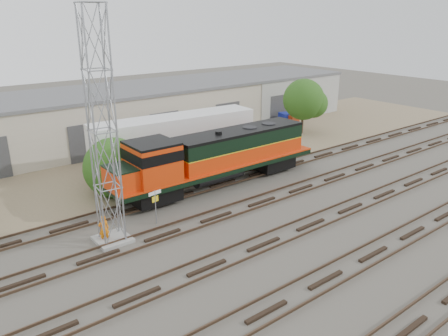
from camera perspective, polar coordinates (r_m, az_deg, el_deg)
ground at (r=29.85m, az=6.91°, el=-5.45°), size 140.00×140.00×0.00m
dirt_strip at (r=41.06m, az=-7.91°, el=1.53°), size 80.00×16.00×0.02m
tracks at (r=28.00m, az=11.25°, el=-7.27°), size 80.00×20.40×0.28m
warehouse at (r=47.27m, az=-12.96°, el=6.91°), size 58.40×10.40×5.30m
locomotive at (r=32.79m, az=-1.14°, el=1.52°), size 17.49×3.07×4.20m
signal_tower at (r=24.30m, az=-15.53°, el=4.14°), size 1.93×1.93×13.05m
sign_post at (r=27.44m, az=-8.97°, el=-4.24°), size 0.92×0.17×2.25m
worker at (r=26.28m, az=-15.43°, el=-7.66°), size 0.66×0.50×1.65m
semi_trailer at (r=37.61m, az=-5.92°, el=4.38°), size 14.60×3.97×4.44m
dumpster_blue at (r=52.74m, az=8.23°, el=6.35°), size 1.94×1.87×1.50m
dumpster_red at (r=52.63m, az=8.76°, el=6.24°), size 1.68×1.59×1.40m
tree_mid at (r=32.64m, az=-13.65°, el=-0.16°), size 4.67×4.45×4.45m
tree_east at (r=48.74m, az=10.68°, el=8.66°), size 4.68×4.46×6.02m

